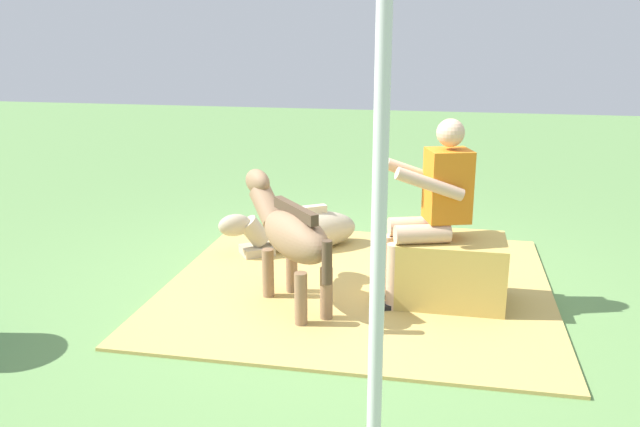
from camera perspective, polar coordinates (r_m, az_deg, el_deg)
The scene contains 7 objects.
ground_plane at distance 5.26m, azimuth 1.85°, elevation -6.64°, with size 24.00×24.00×0.00m, color #608C4C.
hay_patch at distance 5.32m, azimuth 3.31°, elevation -6.26°, with size 3.02×2.83×0.02m, color tan.
hay_bale at distance 5.01m, azimuth 11.21°, elevation -4.95°, with size 0.79×0.54×0.52m, color tan.
person_seated at distance 4.82m, azimuth 9.61°, elevation 0.83°, with size 0.72×0.54×1.40m.
pony_standing at distance 4.79m, azimuth -2.60°, elevation -1.73°, with size 0.98×1.13×0.93m.
pony_lying at distance 6.11m, azimuth -1.58°, elevation -1.52°, with size 1.26×0.98×0.42m.
tent_pole_left at distance 2.51m, azimuth 5.10°, elevation -2.66°, with size 0.06×0.06×2.43m, color silver.
Camera 1 is at (-0.78, 4.80, 2.00)m, focal length 36.87 mm.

